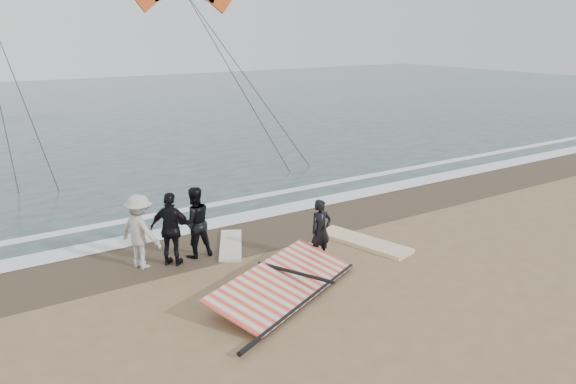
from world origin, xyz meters
name	(u,v)px	position (x,y,z in m)	size (l,w,h in m)	color
ground	(377,285)	(0.00, 0.00, 0.00)	(120.00, 120.00, 0.00)	#8C704C
sea	(60,112)	(0.00, 33.00, 0.01)	(120.00, 54.00, 0.02)	#233838
wet_sand	(275,229)	(0.00, 4.50, 0.01)	(120.00, 2.80, 0.01)	#4C3D2B
foam_near	(251,216)	(0.00, 5.90, 0.03)	(120.00, 0.90, 0.01)	white
foam_far	(226,202)	(0.00, 7.60, 0.03)	(120.00, 0.45, 0.01)	white
man_main	(321,230)	(-0.22, 1.93, 0.80)	(0.59, 0.38, 1.61)	black
board_white	(363,242)	(1.43, 2.16, 0.06)	(0.78, 2.79, 0.11)	white
board_cream	(231,245)	(-1.73, 3.99, 0.05)	(0.58, 2.17, 0.09)	silver
trio_cluster	(166,228)	(-3.57, 3.89, 0.94)	(2.46, 1.55, 1.89)	black
sail_rig	(278,284)	(-2.13, 0.95, 0.20)	(4.25, 3.31, 0.51)	black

